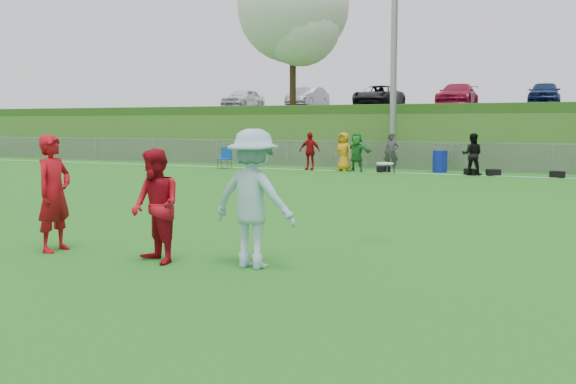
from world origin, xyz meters
The scene contains 16 objects.
ground centered at (0.00, 0.00, 0.00)m, with size 120.00×120.00×0.00m, color #196415.
sideline_far centered at (0.00, 18.00, 0.01)m, with size 60.00×0.10×0.01m, color white.
fence centered at (0.00, 20.00, 0.65)m, with size 58.00×0.06×1.30m.
light_pole centered at (-3.00, 20.80, 6.71)m, with size 1.20×0.40×12.15m.
berm centered at (0.00, 31.00, 1.50)m, with size 120.00×18.00×3.00m, color #2E5618.
parking_lot centered at (0.00, 33.00, 3.05)m, with size 120.00×12.00×0.10m, color black.
tree_white_flowering centered at (-9.84, 24.92, 8.32)m, with size 6.30×6.30×8.78m.
car_row centered at (-1.17, 32.00, 3.82)m, with size 32.04×5.18×1.44m.
spectator_row centered at (-3.08, 18.00, 0.85)m, with size 8.05×0.74×1.69m.
gear_bags centered at (1.14, 18.10, 0.13)m, with size 7.52×0.56×0.26m.
player_red_left centered at (-2.79, -0.75, 0.96)m, with size 0.70×0.46×1.92m, color #A20B14.
player_red_center centered at (-0.72, -0.82, 0.87)m, with size 0.84×0.66×1.73m, color #AA0B1B.
player_blue centered at (0.75, -0.46, 1.01)m, with size 1.31×0.75×2.02m, color #94BDCD.
frisbee centered at (1.99, 2.04, 1.41)m, with size 0.29×0.29×0.03m.
recycling_bin centered at (-0.41, 19.00, 0.47)m, with size 0.63×0.63×0.94m, color #0D1E92.
camp_chair centered at (-10.00, 17.22, 0.29)m, with size 0.61×0.62×0.98m.
Camera 1 is at (5.02, -8.65, 2.10)m, focal length 40.00 mm.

